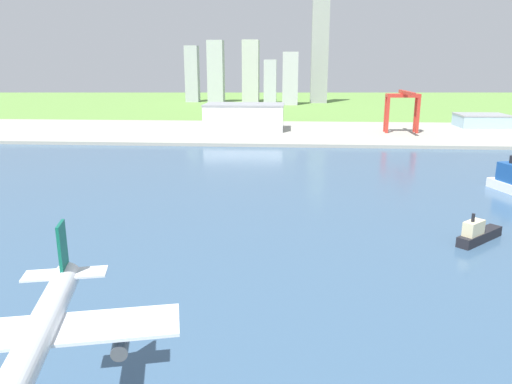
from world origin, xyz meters
TOP-DOWN VIEW (x-y plane):
  - ground_plane at (0.00, 300.00)m, footprint 2400.00×2400.00m
  - water_bay at (0.00, 240.00)m, footprint 840.00×360.00m
  - industrial_pier at (0.00, 490.00)m, footprint 840.00×140.00m
  - airplane_landing at (-30.89, 137.08)m, footprint 37.09×42.99m
  - tugboat_small at (62.87, 237.15)m, footprint 19.04×18.12m
  - port_crane_red at (91.57, 483.84)m, footprint 26.37×46.82m
  - warehouse_main at (-37.18, 495.25)m, footprint 66.66×38.34m
  - warehouse_annex at (171.04, 528.58)m, footprint 41.82×33.33m
  - distant_skyline at (-50.11, 829.44)m, footprint 215.02×70.49m

SIDE VIEW (x-z plane):
  - ground_plane at x=0.00m, z-range 0.00..0.00m
  - water_bay at x=0.00m, z-range 0.00..0.15m
  - industrial_pier at x=0.00m, z-range 0.00..2.50m
  - tugboat_small at x=62.87m, z-range -2.27..8.33m
  - warehouse_annex at x=171.04m, z-range 2.52..13.88m
  - warehouse_main at x=-37.18m, z-range 2.52..24.35m
  - airplane_landing at x=-30.89m, z-range 15.67..29.18m
  - port_crane_red at x=91.57m, z-range 10.54..44.33m
  - distant_skyline at x=-50.11m, z-range -26.68..126.50m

